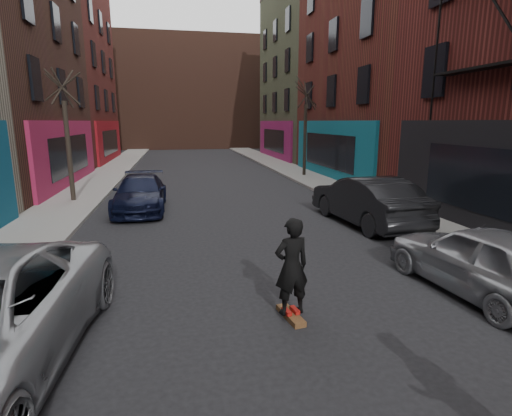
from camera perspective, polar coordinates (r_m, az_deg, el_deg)
name	(u,v)px	position (r m, az deg, el deg)	size (l,w,h in m)	color
sidewalk_left	(113,169)	(30.73, -19.71, 5.21)	(2.50, 84.00, 0.13)	gray
sidewalk_right	(281,166)	(31.43, 3.56, 6.05)	(2.50, 84.00, 0.13)	gray
building_far	(187,94)	(56.35, -9.85, 15.70)	(40.00, 10.00, 14.00)	#47281E
tree_left_far	(66,123)	(18.74, -25.50, 10.86)	(2.00, 2.00, 6.50)	black
tree_right_far	(305,120)	(25.48, 7.07, 12.34)	(2.00, 2.00, 6.80)	black
parked_left_end	(140,193)	(16.40, -16.19, 2.03)	(1.92, 4.71, 1.37)	black
parked_right_far	(483,260)	(9.29, 29.72, -6.47)	(1.73, 4.31, 1.47)	#94969C
parked_right_end	(367,200)	(14.10, 15.51, 1.08)	(1.76, 5.06, 1.67)	black
skateboard	(291,315)	(7.45, 4.97, -15.04)	(0.22, 0.80, 0.10)	brown
skateboarder	(292,267)	(7.07, 5.11, -8.33)	(0.64, 0.42, 1.76)	black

